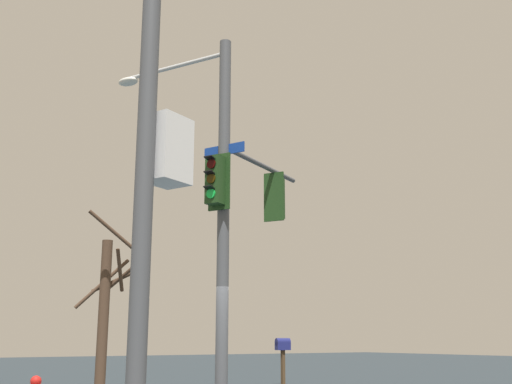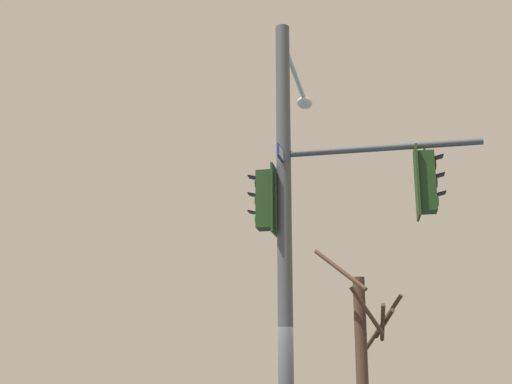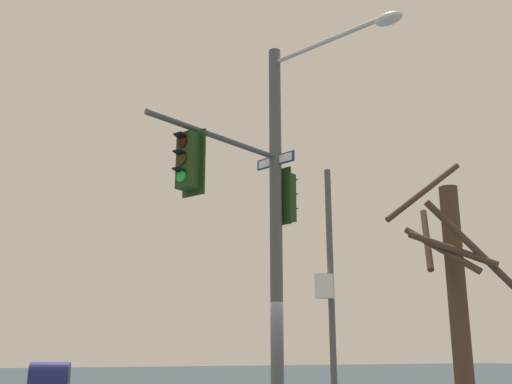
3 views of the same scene
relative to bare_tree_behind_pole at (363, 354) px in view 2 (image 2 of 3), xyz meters
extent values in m
cylinder|color=#4C4F54|center=(-4.37, -1.13, 1.95)|extent=(0.27, 0.27, 8.37)
cylinder|color=silver|center=(-3.04, -0.42, 5.83)|extent=(2.72, 1.51, 0.10)
ellipsoid|color=silver|center=(-1.70, 0.29, 5.75)|extent=(0.70, 0.60, 0.20)
cylinder|color=#4C4F54|center=(-3.52, -2.73, 3.47)|extent=(1.81, 3.24, 0.12)
cube|color=#1E3D19|center=(-3.15, -3.41, 2.77)|extent=(0.46, 0.44, 1.10)
cube|color=#1E3D19|center=(-3.24, -3.27, 2.77)|extent=(0.50, 0.33, 1.30)
cylinder|color=#2F0403|center=(-3.07, -3.55, 3.11)|extent=(0.20, 0.14, 0.22)
cube|color=black|center=(-3.03, -3.62, 3.23)|extent=(0.26, 0.25, 0.06)
cylinder|color=#352504|center=(-3.07, -3.55, 2.77)|extent=(0.20, 0.14, 0.22)
cube|color=black|center=(-3.03, -3.62, 2.89)|extent=(0.26, 0.25, 0.06)
cylinder|color=#19D147|center=(-3.07, -3.55, 2.43)|extent=(0.20, 0.14, 0.22)
cube|color=black|center=(-3.03, -3.62, 2.55)|extent=(0.26, 0.25, 0.06)
cylinder|color=#4C4F54|center=(-3.15, -3.41, 3.40)|extent=(0.04, 0.04, 0.15)
cube|color=#1E3D19|center=(-4.54, -0.82, 2.60)|extent=(0.46, 0.43, 1.10)
cube|color=#1E3D19|center=(-4.46, -0.97, 2.60)|extent=(0.51, 0.30, 1.30)
cylinder|color=#2F0403|center=(-4.62, -0.67, 2.94)|extent=(0.21, 0.13, 0.22)
cube|color=black|center=(-4.65, -0.61, 3.06)|extent=(0.26, 0.24, 0.06)
cylinder|color=#352504|center=(-4.62, -0.67, 2.60)|extent=(0.21, 0.13, 0.22)
cube|color=black|center=(-4.65, -0.61, 2.72)|extent=(0.26, 0.24, 0.06)
cylinder|color=#19D147|center=(-4.62, -0.67, 2.26)|extent=(0.21, 0.13, 0.22)
cube|color=black|center=(-4.65, -0.61, 2.38)|extent=(0.26, 0.24, 0.06)
cube|color=navy|center=(-4.37, -1.13, 3.40)|extent=(1.00, 0.52, 0.24)
cube|color=white|center=(-4.36, -1.15, 3.40)|extent=(0.90, 0.45, 0.18)
cylinder|color=#4B3627|center=(-0.02, 0.04, -0.23)|extent=(0.28, 0.28, 4.01)
cylinder|color=#4B3627|center=(0.44, -0.33, 0.70)|extent=(0.85, 1.00, 0.60)
cylinder|color=#4B3627|center=(0.27, -0.39, 0.71)|extent=(0.96, 0.69, 0.79)
cylinder|color=#4B3627|center=(0.66, -0.10, 0.66)|extent=(0.40, 1.44, 1.43)
cylinder|color=#4B3627|center=(-0.72, 0.09, 1.87)|extent=(0.20, 1.47, 1.13)
cylinder|color=#4B3627|center=(-0.22, -0.28, 0.95)|extent=(0.75, 0.53, 1.10)
camera|label=1|loc=(-16.36, 5.56, -0.85)|focal=43.54mm
camera|label=2|loc=(-14.53, -9.01, -0.81)|focal=50.41mm
camera|label=3|loc=(7.32, -5.78, -0.66)|focal=41.22mm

